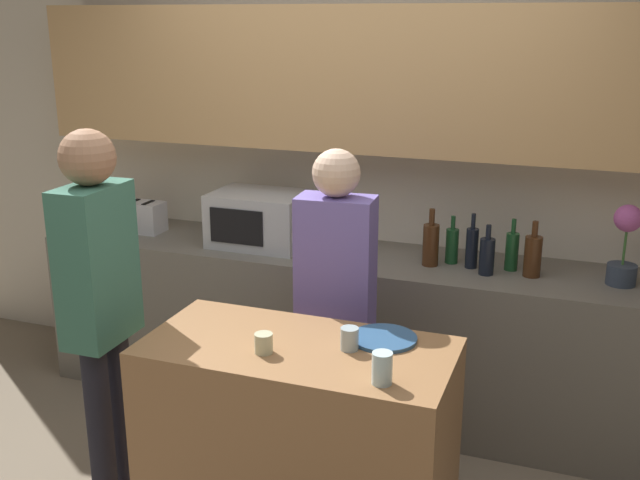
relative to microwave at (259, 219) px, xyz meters
The scene contains 18 objects.
back_wall 0.79m from the microwave, 26.09° to the left, with size 6.40×0.40×2.70m.
back_counter 0.82m from the microwave, ahead, with size 3.60×0.62×0.90m.
kitchen_island 1.57m from the microwave, 59.78° to the right, with size 1.19×0.59×0.94m.
microwave is the anchor object (origin of this frame).
toaster 0.78m from the microwave, behind, with size 0.26×0.16×0.18m.
potted_plant 1.91m from the microwave, ahead, with size 0.14×0.14×0.39m.
bottle_0 0.98m from the microwave, ahead, with size 0.08×0.08×0.30m.
bottle_1 1.08m from the microwave, ahead, with size 0.07×0.07×0.25m.
bottle_2 1.19m from the microwave, ahead, with size 0.06×0.06×0.29m.
bottle_3 1.28m from the microwave, ahead, with size 0.08×0.08×0.26m.
bottle_4 1.39m from the microwave, ahead, with size 0.07×0.07×0.27m.
bottle_5 1.49m from the microwave, ahead, with size 0.09×0.09×0.28m.
plate_on_island 1.51m from the microwave, 46.81° to the right, with size 0.26×0.26×0.01m.
cup_0 1.50m from the microwave, 64.85° to the right, with size 0.07×0.07×0.08m.
cup_1 1.54m from the microwave, 52.75° to the right, with size 0.07×0.07×0.09m.
cup_2 1.83m from the microwave, 52.23° to the right, with size 0.07×0.07×0.11m.
person_left 0.99m from the microwave, 45.27° to the right, with size 0.35×0.21×1.60m.
person_center 1.28m from the microwave, 96.52° to the right, with size 0.23×0.34×1.72m.
Camera 1 is at (1.16, -2.30, 2.14)m, focal length 42.00 mm.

